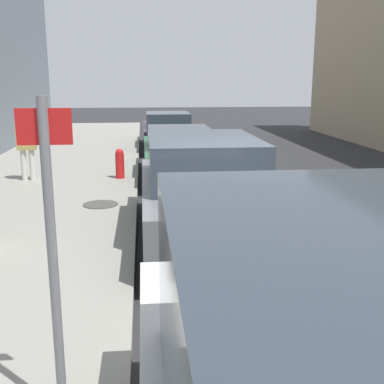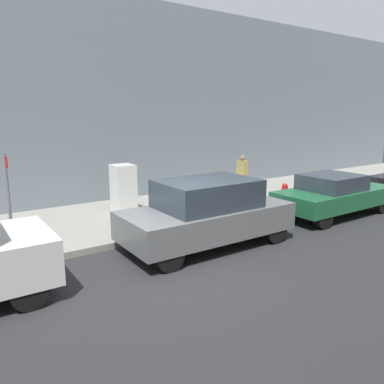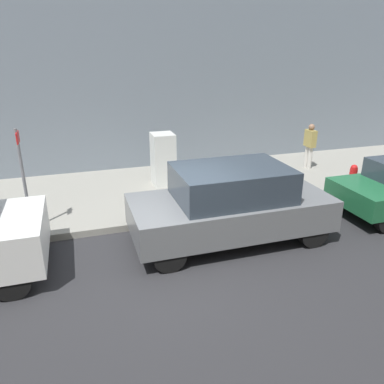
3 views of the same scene
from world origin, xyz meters
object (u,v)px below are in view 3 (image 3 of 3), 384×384
Objects in this scene: pedestrian_walking_far at (310,143)px; parked_suv_gray at (231,204)px; street_sign_post at (23,175)px; fire_hydrant at (353,177)px; discarded_refrigerator at (163,159)px.

pedestrian_walking_far is 0.35× the size of parked_suv_gray.
street_sign_post is 8.96m from fire_hydrant.
discarded_refrigerator reaches higher than parked_suv_gray.
discarded_refrigerator reaches higher than fire_hydrant.
street_sign_post is 0.53× the size of parked_suv_gray.
discarded_refrigerator is 1.02× the size of pedestrian_walking_far.
street_sign_post is 3.12× the size of fire_hydrant.
discarded_refrigerator reaches higher than pedestrian_walking_far.
fire_hydrant is (2.13, 5.24, -0.40)m from discarded_refrigerator.
street_sign_post is at bearing -47.95° from pedestrian_walking_far.
parked_suv_gray is at bearing -71.43° from fire_hydrant.
street_sign_post is at bearing -90.27° from fire_hydrant.
parked_suv_gray is (1.54, -4.59, 0.33)m from fire_hydrant.
discarded_refrigerator is at bearing 119.69° from street_sign_post.
discarded_refrigerator is 3.73m from parked_suv_gray.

